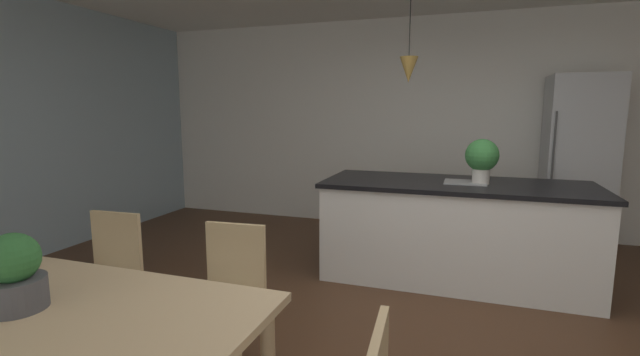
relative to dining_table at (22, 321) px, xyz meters
name	(u,v)px	position (x,y,z in m)	size (l,w,h in m)	color
wall_back_kitchen	(452,125)	(1.53, 4.59, 0.69)	(10.00, 0.12, 2.70)	white
dining_table	(22,321)	(0.00, 0.00, 0.00)	(2.03, 1.03, 0.72)	#D1B284
chair_far_right	(227,295)	(0.45, 0.89, -0.19)	(0.43, 0.43, 0.87)	tan
chair_far_left	(104,276)	(-0.46, 0.89, -0.19)	(0.42, 0.42, 0.87)	tan
kitchen_island	(454,230)	(1.66, 2.83, -0.20)	(2.36, 0.98, 0.91)	silver
refrigerator	(577,164)	(2.88, 4.19, 0.30)	(0.67, 0.67, 1.92)	#B2B5B7
pendant_over_island_main	(409,69)	(1.20, 2.83, 1.24)	(0.17, 0.17, 0.91)	black
potted_plant_on_island	(482,158)	(1.86, 2.83, 0.47)	(0.29, 0.29, 0.39)	beige
potted_plant_on_table	(14,274)	(0.00, -0.01, 0.21)	(0.23, 0.23, 0.33)	#4C4C51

